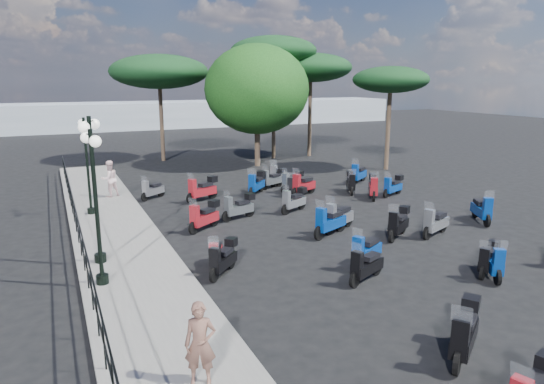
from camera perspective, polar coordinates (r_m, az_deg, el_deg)
name	(u,v)px	position (r m, az deg, el deg)	size (l,w,h in m)	color
ground	(308,235)	(18.09, 4.24, -5.05)	(120.00, 120.00, 0.00)	black
sidewalk	(115,233)	(18.95, -17.97, -4.59)	(3.00, 30.00, 0.15)	slate
railing	(76,217)	(18.45, -22.07, -2.73)	(0.04, 26.04, 1.10)	black
lamp_post_0	(96,198)	(13.60, -20.04, -0.69)	(0.44, 1.24, 4.24)	black
lamp_post_1	(94,181)	(15.27, -20.21, 1.21)	(0.67, 1.25, 4.45)	black
lamp_post_2	(87,160)	(21.21, -20.94, 3.56)	(0.40, 1.17, 4.00)	black
woman	(200,344)	(9.29, -8.44, -17.24)	(0.58, 0.38, 1.59)	brown
pedestrian_far	(109,179)	(24.30, -18.58, 1.48)	(0.85, 0.66, 1.74)	beige
scooter_1	(223,259)	(14.41, -5.78, -7.88)	(1.24, 1.23, 1.27)	black
scooter_2	(216,255)	(14.97, -6.64, -7.37)	(0.78, 1.39, 1.18)	black
scooter_3	(204,217)	(18.66, -7.97, -2.91)	(1.51, 1.14, 1.39)	black
scooter_4	(239,207)	(19.94, -3.91, -1.83)	(1.62, 0.76, 1.33)	black
scooter_5	(152,190)	(23.98, -13.90, 0.18)	(1.31, 1.00, 1.23)	black
scooter_6	(464,334)	(11.05, 21.68, -15.23)	(1.58, 1.21, 1.45)	black
scooter_7	(366,267)	(14.12, 10.96, -8.62)	(1.55, 0.84, 1.31)	black
scooter_8	(338,218)	(18.51, 7.82, -3.05)	(1.73, 1.02, 1.49)	black
scooter_9	(330,222)	(17.90, 6.79, -3.58)	(1.76, 0.96, 1.49)	black
scooter_10	(202,190)	(23.11, -8.20, 0.27)	(1.73, 0.98, 1.46)	black
scooter_11	(257,184)	(24.28, -1.83, 0.98)	(1.37, 1.39, 1.42)	black
scooter_12	(493,262)	(15.55, 24.53, -7.54)	(1.01, 1.44, 1.31)	black
scooter_13	(366,252)	(15.22, 10.95, -6.90)	(1.59, 0.95, 1.38)	black
scooter_14	(398,224)	(18.16, 14.64, -3.64)	(1.55, 1.12, 1.40)	black
scooter_15	(294,201)	(21.01, 2.61, -1.04)	(1.54, 0.93, 1.33)	black
scooter_16	(292,182)	(24.91, 2.39, 1.17)	(1.54, 0.85, 1.30)	black
scooter_17	(277,176)	(26.46, 0.63, 1.93)	(1.41, 1.35, 1.47)	black
scooter_18	(488,260)	(15.75, 24.11, -7.29)	(1.37, 0.85, 1.18)	black
scooter_20	(435,223)	(18.74, 18.65, -3.51)	(1.70, 0.86, 1.41)	black
scooter_21	(373,187)	(23.93, 11.81, 0.53)	(1.12, 1.59, 1.43)	black
scooter_22	(303,186)	(24.01, 3.68, 0.76)	(1.71, 0.99, 1.47)	black
scooter_23	(292,185)	(24.23, 2.34, 0.77)	(1.02, 1.34, 1.23)	black
scooter_26	(482,210)	(21.20, 23.47, -1.98)	(1.03, 1.68, 1.47)	black
scooter_27	(393,186)	(24.64, 14.05, 0.64)	(1.53, 0.81, 1.28)	black
scooter_28	(358,174)	(27.26, 10.14, 2.06)	(1.58, 1.16, 1.47)	black
scooter_29	(351,183)	(24.90, 9.25, 1.05)	(0.98, 1.55, 1.35)	black
scooter_30	(273,179)	(25.66, 0.07, 1.54)	(1.54, 0.85, 1.30)	black
broadleaf_tree	(257,89)	(32.03, -1.78, 11.97)	(6.79, 6.79, 7.90)	#38281E
pine_0	(274,52)	(35.34, 0.20, 16.20)	(6.07, 6.07, 8.64)	#38281E
pine_1	(311,68)	(36.45, 4.57, 14.35)	(5.99, 5.99, 7.54)	#38281E
pine_2	(159,72)	(34.99, -13.15, 13.60)	(6.71, 6.71, 7.34)	#38281E
pine_3	(391,80)	(31.57, 13.79, 12.66)	(4.70, 4.70, 6.45)	#38281E
distant_hills	(125,115)	(60.75, -16.90, 8.61)	(70.00, 8.00, 3.00)	gray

